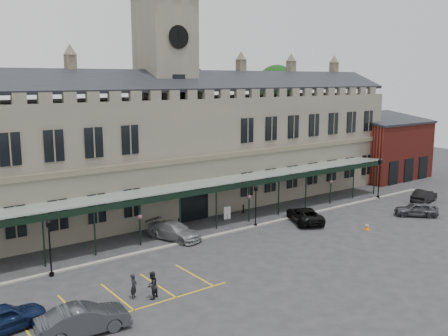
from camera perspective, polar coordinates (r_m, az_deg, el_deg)
ground at (r=42.17m, az=4.98°, el=-9.21°), size 140.00×140.00×0.00m
station_building at (r=53.20m, az=-6.44°, el=2.00°), size 60.00×10.36×17.30m
clock_tower at (r=52.75m, az=-6.64°, el=9.17°), size 5.60×5.60×24.80m
canopy at (r=47.04m, az=-1.08°, el=-4.07°), size 50.00×4.10×4.30m
brick_annex at (r=74.75m, az=17.89°, el=2.13°), size 12.40×8.36×9.23m
kerb at (r=46.16m, az=0.38°, el=-7.36°), size 60.00×0.40×0.12m
parking_markings at (r=33.75m, az=-11.76°, el=-14.49°), size 16.00×6.00×0.01m
tree_behind_mid at (r=64.62m, az=-4.55°, el=9.11°), size 6.00×6.00×16.00m
tree_behind_right at (r=74.45m, az=6.03°, el=9.22°), size 6.00×6.00×16.00m
lamp_post_left at (r=37.80m, az=-19.31°, el=-8.00°), size 0.41×0.41×4.29m
lamp_post_mid at (r=47.54m, az=3.65°, el=-3.86°), size 0.39×0.39×4.15m
lamp_post_right at (r=61.34m, az=17.32°, el=-0.70°), size 0.46×0.46×4.88m
traffic_cone at (r=48.85m, az=16.04°, el=-6.45°), size 0.43×0.43×0.68m
sign_board at (r=50.44m, az=0.37°, el=-5.17°), size 0.75×0.17×1.28m
bollard_left at (r=47.62m, az=-5.16°, el=-6.31°), size 0.18×0.18×0.99m
bollard_right at (r=52.78m, az=2.22°, el=-4.68°), size 0.16×0.16×0.91m
car_left_a at (r=31.54m, az=-23.91°, el=-15.42°), size 4.89×2.49×1.59m
car_left_b at (r=29.84m, az=-15.73°, el=-16.33°), size 5.22×2.26×1.67m
car_taxi at (r=44.46m, az=-5.71°, el=-7.16°), size 3.68×5.67×1.53m
car_van at (r=49.93m, az=9.20°, el=-5.32°), size 4.63×5.95×1.50m
car_right_a at (r=55.14m, az=21.11°, el=-4.43°), size 4.21×4.23×1.45m
car_right_b at (r=61.53m, az=21.90°, el=-2.99°), size 4.77×2.52×1.49m
person_a at (r=33.45m, az=-10.28°, el=-13.15°), size 0.70×0.69×1.63m
person_b at (r=33.15m, az=-8.23°, el=-13.13°), size 1.10×1.02×1.82m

